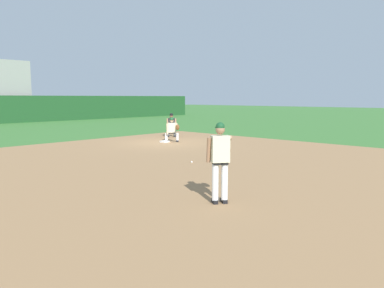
# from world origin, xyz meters

# --- Properties ---
(ground_plane) EXTENTS (160.00, 160.00, 0.00)m
(ground_plane) POSITION_xyz_m (0.00, 0.00, 0.00)
(ground_plane) COLOR #3D7533
(infield_dirt_patch) EXTENTS (18.00, 18.00, 0.01)m
(infield_dirt_patch) POSITION_xyz_m (-3.54, -4.77, 0.00)
(infield_dirt_patch) COLOR #9E754C
(infield_dirt_patch) RESTS_ON ground
(first_base_bag) EXTENTS (0.38, 0.38, 0.09)m
(first_base_bag) POSITION_xyz_m (0.00, 0.00, 0.04)
(first_base_bag) COLOR white
(first_base_bag) RESTS_ON ground
(baseball) EXTENTS (0.07, 0.07, 0.07)m
(baseball) POSITION_xyz_m (-3.64, -5.42, 0.04)
(baseball) COLOR white
(baseball) RESTS_ON ground
(pitcher) EXTENTS (0.85, 0.55, 1.86)m
(pitcher) POSITION_xyz_m (-7.05, -9.51, 1.06)
(pitcher) COLOR black
(pitcher) RESTS_ON ground
(first_baseman) EXTENTS (0.72, 1.09, 1.34)m
(first_baseman) POSITION_xyz_m (0.40, -0.19, 0.73)
(first_baseman) COLOR black
(first_baseman) RESTS_ON ground
(umpire) EXTENTS (0.68, 0.66, 1.46)m
(umpire) POSITION_xyz_m (2.24, 1.80, 0.79)
(umpire) COLOR black
(umpire) RESTS_ON ground
(outfield_wall) EXTENTS (48.00, 0.50, 2.60)m
(outfield_wall) POSITION_xyz_m (0.00, 22.00, 1.30)
(outfield_wall) COLOR #1E4C23
(outfield_wall) RESTS_ON ground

